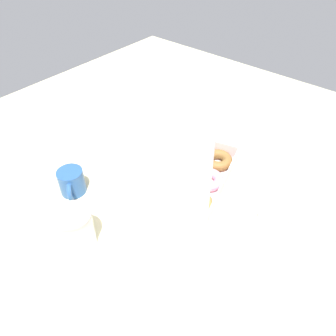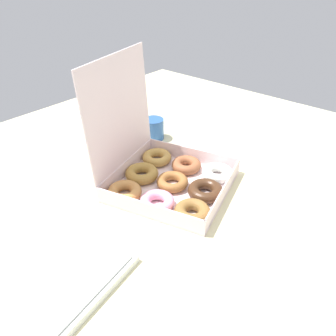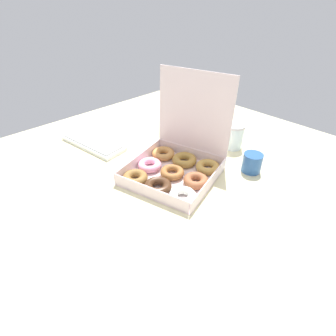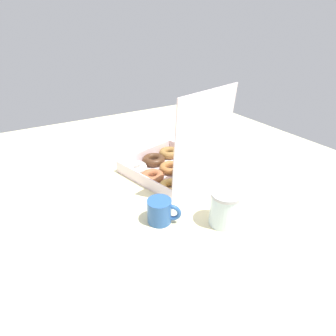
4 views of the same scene
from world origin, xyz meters
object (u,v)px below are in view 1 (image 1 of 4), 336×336
(coffee_mug, at_px, (72,182))
(glass_jar, at_px, (76,229))
(donut_box, at_px, (175,169))
(keyboard, at_px, (324,225))

(coffee_mug, distance_m, glass_jar, 0.21)
(donut_box, bearing_deg, glass_jar, 84.42)
(coffee_mug, relative_size, glass_jar, 0.83)
(keyboard, relative_size, coffee_mug, 3.62)
(keyboard, xyz_separation_m, glass_jar, (0.49, 0.48, 0.05))
(donut_box, xyz_separation_m, keyboard, (-0.45, -0.11, -0.03))
(donut_box, relative_size, keyboard, 1.20)
(coffee_mug, bearing_deg, glass_jar, 146.64)
(donut_box, bearing_deg, keyboard, -166.06)
(keyboard, bearing_deg, coffee_mug, 29.00)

